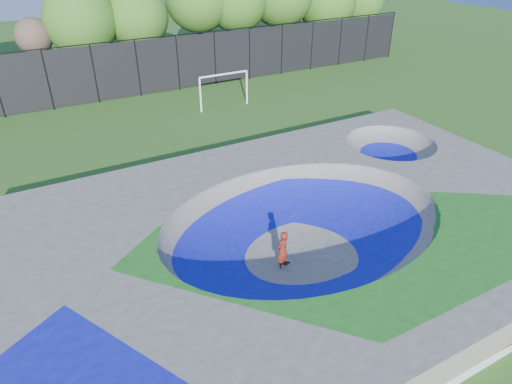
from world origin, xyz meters
The scene contains 7 objects.
ground centered at (0.00, 0.00, 0.00)m, with size 120.00×120.00×0.00m, color #285417.
skate_deck centered at (0.00, 0.00, 0.75)m, with size 22.00×14.00×1.50m, color gray.
skater centered at (-1.30, -0.56, 0.78)m, with size 0.57×0.37×1.56m, color red.
skateboard centered at (-1.30, -0.56, 0.03)m, with size 0.78×0.22×0.05m, color black.
soccer_goal centered at (4.25, 15.77, 1.64)m, with size 3.56×0.12×2.35m.
fence centered at (0.00, 21.00, 2.10)m, with size 48.09×0.09×4.04m.
treeline centered at (2.88, 25.79, 5.06)m, with size 52.80×7.07×8.53m.
Camera 1 is at (-8.35, -11.36, 10.61)m, focal length 32.00 mm.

